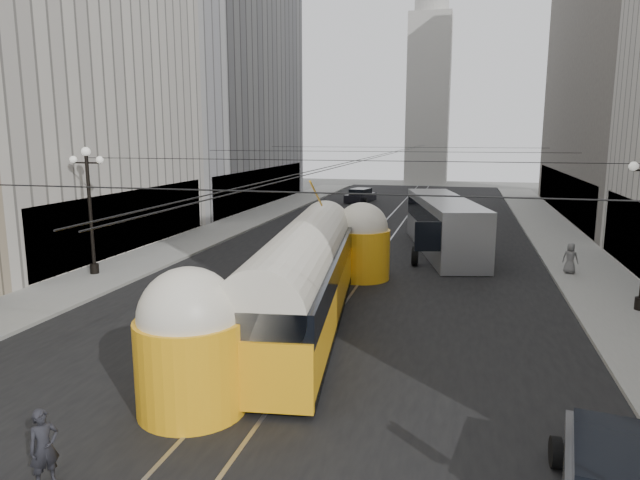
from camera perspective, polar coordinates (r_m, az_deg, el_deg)
The scene contains 15 objects.
road at distance 40.12m, azimuth 6.08°, elevation 0.21°, with size 20.00×85.00×0.02m, color black.
sidewalk_left at distance 46.58m, azimuth -8.07°, elevation 1.68°, with size 4.00×72.00×0.15m, color gray.
sidewalk_right at distance 43.68m, azimuth 22.54°, elevation 0.40°, with size 4.00×72.00×0.15m, color gray.
rail_left at distance 40.23m, azimuth 5.03°, elevation 0.26°, with size 0.12×85.00×0.04m, color gray.
rail_right at distance 40.03m, azimuth 7.15°, elevation 0.16°, with size 0.12×85.00×0.04m, color gray.
building_left_far at distance 60.68m, azimuth -11.30°, elevation 17.09°, with size 12.60×28.60×28.60m.
distant_tower at distance 87.14m, azimuth 10.86°, elevation 15.46°, with size 6.00×6.00×31.36m.
lamppost_left_mid at distance 30.70m, azimuth -22.04°, elevation 3.42°, with size 1.86×0.44×6.37m.
catenary at distance 38.49m, azimuth 6.22°, elevation 8.59°, with size 25.00×72.00×0.23m.
streetcar at distance 21.46m, azimuth -1.69°, elevation -3.55°, with size 4.66×17.64×3.89m.
city_bus at distance 35.73m, azimuth 12.26°, elevation 1.69°, with size 5.53×13.35×3.29m.
sedan_white_far at distance 51.74m, azimuth 11.91°, elevation 3.04°, with size 3.08×4.67×1.37m.
sedan_dark_far at distance 61.42m, azimuth 4.07°, elevation 4.42°, with size 2.86×4.93×1.46m.
pedestrian_crossing_a at distance 13.57m, azimuth -25.87°, elevation -18.19°, with size 0.60×0.40×1.66m, color black.
pedestrian_sidewalk_right at distance 31.64m, azimuth 23.75°, elevation -1.67°, with size 0.77×0.47×1.57m, color slate.
Camera 1 is at (5.44, -6.61, 7.10)m, focal length 32.00 mm.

